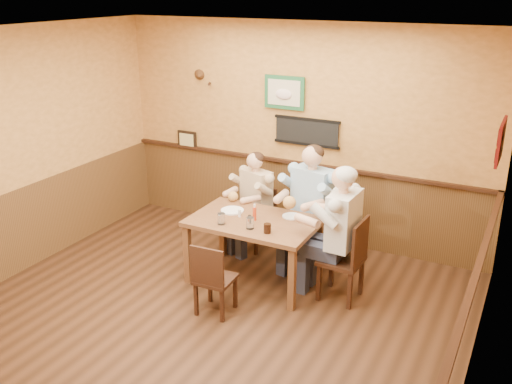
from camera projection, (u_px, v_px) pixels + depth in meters
room at (213, 161)px, 5.19m from camera, size 5.02×5.03×2.81m
dining_table at (254, 227)px, 6.35m from camera, size 1.40×0.90×0.75m
chair_back_left at (256, 219)px, 7.23m from camera, size 0.47×0.47×0.80m
chair_back_right at (311, 229)px, 6.77m from camera, size 0.52×0.52×0.94m
chair_right_end at (341, 258)px, 6.05m from camera, size 0.45×0.45×0.93m
chair_near_side at (215, 277)px, 5.80m from camera, size 0.39×0.39×0.80m
diner_tan_shirt at (256, 206)px, 7.17m from camera, size 0.68×0.68×1.15m
diner_blue_polo at (312, 213)px, 6.70m from camera, size 0.74×0.74×1.35m
diner_white_elder at (342, 241)px, 5.98m from camera, size 0.64×0.64×1.33m
water_glass_left at (221, 219)px, 6.18m from camera, size 0.09×0.09×0.13m
water_glass_mid at (250, 223)px, 6.06m from camera, size 0.11×0.11×0.13m
cola_tumbler at (267, 228)px, 5.96m from camera, size 0.08×0.08×0.10m
hot_sauce_bottle at (255, 213)px, 6.27m from camera, size 0.05×0.05×0.17m
salt_shaker at (240, 213)px, 6.37m from camera, size 0.04×0.04×0.09m
pepper_shaker at (250, 219)px, 6.23m from camera, size 0.04×0.04×0.08m
plate_far_left at (232, 210)px, 6.54m from camera, size 0.33×0.33×0.02m
plate_far_right at (292, 216)px, 6.39m from camera, size 0.22×0.22×0.01m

